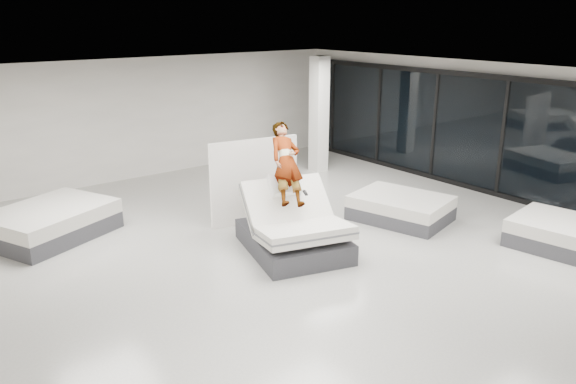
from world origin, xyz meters
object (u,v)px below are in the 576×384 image
object	(u,v)px
hero_bed	(294,231)
divider_panel	(255,181)
person	(287,178)
flat_bed_right_near	(569,236)
column	(319,115)
flat_bed_left_far	(51,222)
remote	(305,193)
flat_bed_right_far	(401,208)

from	to	relation	value
hero_bed	divider_panel	xyz separation A→B (m)	(0.36, 1.79, 0.49)
person	flat_bed_right_near	size ratio (longest dim) A/B	0.80
flat_bed_right_near	person	bearing A→B (deg)	139.93
divider_panel	column	bearing A→B (deg)	41.01
divider_panel	column	distance (m)	4.47
person	flat_bed_right_near	distance (m)	5.44
flat_bed_right_near	flat_bed_left_far	bearing A→B (deg)	138.58
person	remote	distance (m)	0.46
column	person	bearing A→B (deg)	-137.07
column	divider_panel	bearing A→B (deg)	-148.71
column	remote	bearing A→B (deg)	-133.37
hero_bed	flat_bed_left_far	size ratio (longest dim) A/B	0.92
person	remote	world-z (taller)	person
hero_bed	divider_panel	size ratio (longest dim) A/B	1.27
hero_bed	flat_bed_right_near	world-z (taller)	hero_bed
hero_bed	flat_bed_right_near	bearing A→B (deg)	-36.71
flat_bed_right_near	flat_bed_left_far	world-z (taller)	flat_bed_left_far
person	remote	size ratio (longest dim) A/B	12.30
hero_bed	divider_panel	world-z (taller)	divider_panel
divider_panel	column	world-z (taller)	column
flat_bed_left_far	column	xyz separation A→B (m)	(7.51, 0.53, 1.29)
person	remote	xyz separation A→B (m)	(0.12, -0.40, -0.21)
divider_panel	person	bearing A→B (deg)	-90.53
flat_bed_right_near	column	size ratio (longest dim) A/B	0.67
remote	hero_bed	bearing A→B (deg)	175.99
hero_bed	remote	world-z (taller)	hero_bed
flat_bed_right_far	flat_bed_left_far	xyz separation A→B (m)	(-6.27, 3.63, 0.04)
flat_bed_right_near	column	xyz separation A→B (m)	(-0.04, 7.19, 1.33)
person	flat_bed_right_far	bearing A→B (deg)	7.80
flat_bed_right_far	flat_bed_right_near	size ratio (longest dim) A/B	1.05
flat_bed_right_far	column	size ratio (longest dim) A/B	0.71
flat_bed_right_near	flat_bed_left_far	distance (m)	10.08
divider_panel	flat_bed_right_far	bearing A→B (deg)	-26.63
hero_bed	column	xyz separation A→B (m)	(4.13, 4.08, 1.19)
divider_panel	flat_bed_left_far	xyz separation A→B (m)	(-3.74, 1.77, -0.59)
divider_panel	column	xyz separation A→B (m)	(3.77, 2.29, 0.70)
hero_bed	flat_bed_left_far	bearing A→B (deg)	133.58
person	column	xyz separation A→B (m)	(4.04, 3.76, 0.25)
person	flat_bed_right_far	world-z (taller)	person
remote	flat_bed_right_far	bearing A→B (deg)	15.86
remote	flat_bed_right_far	distance (m)	2.82
hero_bed	flat_bed_left_far	xyz separation A→B (m)	(-3.38, 3.55, -0.10)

